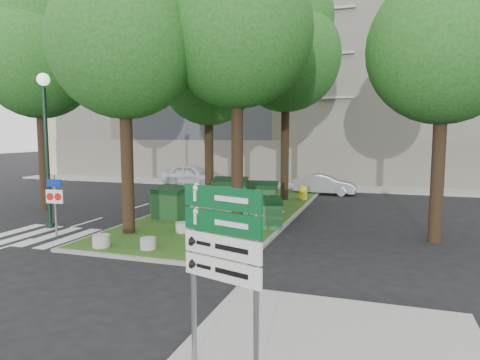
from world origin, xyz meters
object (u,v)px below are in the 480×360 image
at_px(traffic_sign_pole, 55,198).
at_px(car_white, 193,175).
at_px(tree_median_near_right, 240,16).
at_px(tree_median_far, 288,46).
at_px(tree_median_mid, 211,66).
at_px(bollard_mid, 183,227).
at_px(dumpster_c, 262,197).
at_px(tree_street_right, 447,33).
at_px(bollard_left, 101,241).
at_px(street_lamp, 46,132).
at_px(dumpster_d, 265,213).
at_px(dumpster_b, 230,194).
at_px(bollard_right, 148,243).
at_px(car_silver, 324,184).
at_px(directional_sign, 223,251).
at_px(tree_median_near_left, 127,30).
at_px(litter_bin, 303,193).
at_px(dumpster_a, 171,203).
at_px(tree_street_left, 40,50).

relative_size(traffic_sign_pole, car_white, 0.49).
relative_size(tree_median_near_right, tree_median_far, 0.96).
relative_size(tree_median_mid, bollard_mid, 19.44).
bearing_deg(car_white, dumpster_c, -131.38).
relative_size(tree_street_right, traffic_sign_pole, 4.51).
relative_size(bollard_left, street_lamp, 0.09).
bearing_deg(dumpster_d, tree_median_near_right, 176.06).
distance_m(tree_street_right, dumpster_d, 8.76).
distance_m(traffic_sign_pole, car_white, 15.02).
bearing_deg(traffic_sign_pole, dumpster_d, 19.56).
bearing_deg(traffic_sign_pole, tree_street_right, 9.20).
bearing_deg(dumpster_b, bollard_left, -111.72).
relative_size(bollard_right, car_silver, 0.13).
xyz_separation_m(bollard_mid, street_lamp, (-5.55, -0.48, 3.48)).
height_order(tree_street_right, car_white, tree_street_right).
distance_m(bollard_right, directional_sign, 7.62).
distance_m(tree_median_far, tree_street_right, 9.85).
distance_m(tree_median_mid, dumpster_c, 6.87).
bearing_deg(dumpster_c, tree_median_near_right, -96.93).
relative_size(tree_median_near_left, directional_sign, 3.71).
relative_size(dumpster_b, dumpster_c, 1.11).
height_order(dumpster_c, car_silver, dumpster_c).
bearing_deg(tree_median_near_left, street_lamp, 178.24).
height_order(dumpster_d, bollard_mid, dumpster_d).
xyz_separation_m(tree_median_near_right, tree_median_mid, (-3.00, 4.50, -1.01)).
height_order(dumpster_b, street_lamp, street_lamp).
bearing_deg(street_lamp, bollard_left, -28.72).
distance_m(tree_median_near_right, bollard_mid, 8.00).
relative_size(tree_median_near_left, bollard_left, 19.39).
relative_size(dumpster_b, litter_bin, 2.39).
distance_m(tree_median_mid, tree_median_far, 4.59).
distance_m(dumpster_b, directional_sign, 14.19).
distance_m(dumpster_a, bollard_right, 4.87).
relative_size(bollard_right, litter_bin, 0.66).
distance_m(tree_street_right, bollard_right, 11.85).
xyz_separation_m(tree_median_mid, street_lamp, (-4.30, -6.38, -3.20)).
bearing_deg(bollard_left, bollard_right, 9.85).
xyz_separation_m(tree_street_left, litter_bin, (11.61, 6.20, -7.15)).
bearing_deg(dumpster_b, car_white, 114.31).
distance_m(bollard_left, traffic_sign_pole, 3.09).
xyz_separation_m(tree_median_near_right, bollard_right, (-1.79, -3.79, -7.69)).
bearing_deg(litter_bin, bollard_left, -110.68).
xyz_separation_m(tree_median_near_left, litter_bin, (4.61, 9.70, -6.82)).
bearing_deg(bollard_mid, dumpster_c, 72.73).
relative_size(dumpster_a, traffic_sign_pole, 0.76).
relative_size(tree_street_right, street_lamp, 1.67).
bearing_deg(dumpster_b, dumpster_c, -12.33).
bearing_deg(dumpster_a, traffic_sign_pole, -112.44).
bearing_deg(tree_median_mid, directional_sign, -67.27).
distance_m(dumpster_c, bollard_mid, 5.41).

